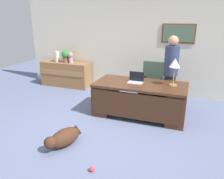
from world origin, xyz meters
TOP-DOWN VIEW (x-y plane):
  - ground_plane at (0.00, 0.00)m, footprint 12.00×12.00m
  - back_wall at (0.01, 2.60)m, footprint 7.00×0.16m
  - desk at (0.49, 0.90)m, footprint 1.94×0.93m
  - credenza at (-2.18, 2.25)m, footprint 1.54×0.50m
  - armchair at (0.63, 1.77)m, footprint 0.60×0.59m
  - person_standing at (1.04, 1.54)m, footprint 0.32×0.32m
  - dog_lying at (-0.43, -0.74)m, footprint 0.48×0.73m
  - laptop at (0.38, 0.97)m, footprint 0.32×0.22m
  - desk_lamp at (1.15, 1.02)m, footprint 0.22×0.22m
  - vase_with_flowers at (-1.98, 2.25)m, footprint 0.17×0.17m
  - vase_empty at (-2.45, 2.25)m, footprint 0.14×0.14m
  - potted_plant at (-2.15, 2.25)m, footprint 0.24×0.24m
  - dog_toy_ball at (0.31, -1.16)m, footprint 0.08×0.08m

SIDE VIEW (x-z plane):
  - ground_plane at x=0.00m, z-range 0.00..0.00m
  - dog_toy_ball at x=0.31m, z-range 0.00..0.08m
  - dog_lying at x=-0.43m, z-range 0.01..0.31m
  - credenza at x=-2.18m, z-range 0.00..0.75m
  - desk at x=0.49m, z-range 0.04..0.77m
  - armchair at x=0.63m, z-range -0.05..0.99m
  - laptop at x=0.38m, z-range 0.68..0.91m
  - person_standing at x=1.04m, z-range 0.03..1.73m
  - vase_empty at x=-2.45m, z-range 0.75..1.07m
  - vase_with_flowers at x=-1.98m, z-range 0.77..1.09m
  - potted_plant at x=-2.15m, z-range 0.77..1.13m
  - desk_lamp at x=1.15m, z-range 0.89..1.46m
  - back_wall at x=0.01m, z-range 0.00..2.70m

